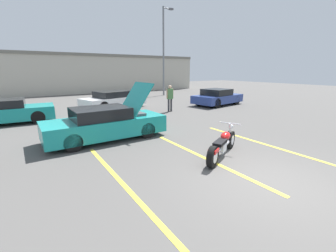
{
  "coord_description": "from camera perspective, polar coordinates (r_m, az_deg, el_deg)",
  "views": [
    {
      "loc": [
        -4.69,
        -2.73,
        2.61
      ],
      "look_at": [
        -0.74,
        3.36,
        0.8
      ],
      "focal_mm": 24.0,
      "sensor_mm": 36.0,
      "label": 1
    }
  ],
  "objects": [
    {
      "name": "ground_plane",
      "position": [
        6.02,
        24.67,
        -13.07
      ],
      "size": [
        80.0,
        80.0,
        0.0
      ],
      "primitive_type": "plane",
      "color": "#514F4C"
    },
    {
      "name": "parking_stripe_foreground",
      "position": [
        5.71,
        -12.02,
        -13.52
      ],
      "size": [
        0.12,
        5.24,
        0.01
      ],
      "primitive_type": "cube",
      "color": "yellow",
      "rests_on": "ground"
    },
    {
      "name": "parking_stripe_middle",
      "position": [
        7.02,
        9.29,
        -7.99
      ],
      "size": [
        0.12,
        5.24,
        0.01
      ],
      "primitive_type": "cube",
      "color": "yellow",
      "rests_on": "ground"
    },
    {
      "name": "parking_stripe_back",
      "position": [
        8.98,
        22.29,
        -3.94
      ],
      "size": [
        0.12,
        5.24,
        0.01
      ],
      "primitive_type": "cube",
      "color": "yellow",
      "rests_on": "ground"
    },
    {
      "name": "far_building",
      "position": [
        28.53,
        -24.09,
        12.3
      ],
      "size": [
        32.0,
        4.2,
        4.4
      ],
      "color": "#B2AD9E",
      "rests_on": "ground"
    },
    {
      "name": "light_pole",
      "position": [
        24.16,
        -1.01,
        19.03
      ],
      "size": [
        1.21,
        0.28,
        8.66
      ],
      "color": "slate",
      "rests_on": "ground"
    },
    {
      "name": "motorcycle",
      "position": [
        7.11,
        13.65,
        -4.71
      ],
      "size": [
        2.22,
        1.25,
        0.94
      ],
      "rotation": [
        0.0,
        0.0,
        0.47
      ],
      "color": "black",
      "rests_on": "ground"
    },
    {
      "name": "show_car_hood_open",
      "position": [
        8.96,
        -15.44,
        0.61
      ],
      "size": [
        4.5,
        1.81,
        2.12
      ],
      "rotation": [
        0.0,
        0.0,
        0.02
      ],
      "color": "teal",
      "rests_on": "ground"
    },
    {
      "name": "parked_car_right_row",
      "position": [
        17.7,
        12.42,
        7.14
      ],
      "size": [
        4.28,
        2.53,
        1.22
      ],
      "rotation": [
        0.0,
        0.0,
        0.15
      ],
      "color": "navy",
      "rests_on": "ground"
    },
    {
      "name": "parked_car_mid_row",
      "position": [
        16.15,
        -13.66,
        6.44
      ],
      "size": [
        4.74,
        2.94,
        1.21
      ],
      "rotation": [
        0.0,
        0.0,
        0.27
      ],
      "color": "white",
      "rests_on": "ground"
    },
    {
      "name": "parked_car_left_row",
      "position": [
        13.75,
        -35.63,
        2.92
      ],
      "size": [
        4.19,
        1.97,
        1.21
      ],
      "rotation": [
        0.0,
        0.0,
        -0.06
      ],
      "color": "teal",
      "rests_on": "ground"
    },
    {
      "name": "spectator_by_show_car",
      "position": [
        14.41,
        0.49,
        7.6
      ],
      "size": [
        0.52,
        0.22,
        1.68
      ],
      "color": "#333338",
      "rests_on": "ground"
    }
  ]
}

